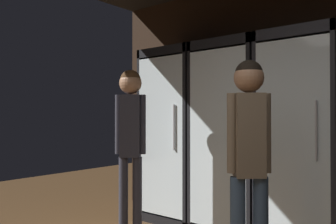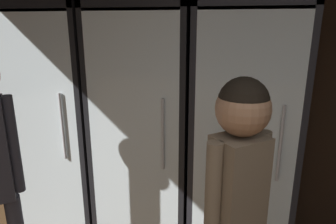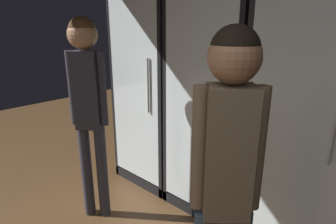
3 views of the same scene
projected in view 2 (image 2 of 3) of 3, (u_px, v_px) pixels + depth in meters
wall_back at (296, 81)px, 2.43m from camera, size 6.00×0.06×2.80m
cooler_far_left at (65, 124)px, 2.64m from camera, size 0.73×0.67×2.04m
cooler_left at (148, 131)px, 2.49m from camera, size 0.73×0.67×2.04m
cooler_center at (243, 138)px, 2.32m from camera, size 0.73×0.67×2.04m
shopper_far at (235, 222)px, 1.32m from camera, size 0.26×0.26×1.65m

